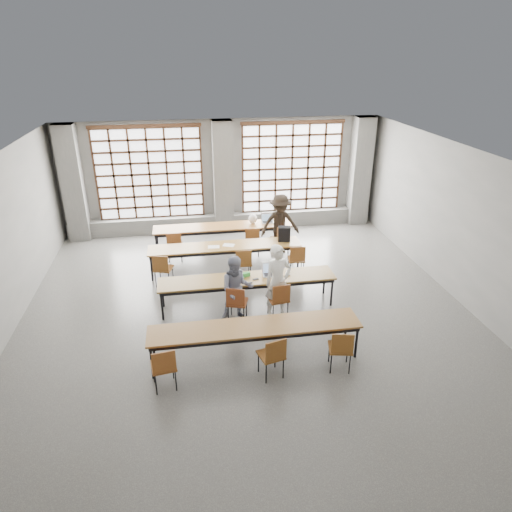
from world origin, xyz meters
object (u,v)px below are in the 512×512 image
Objects in this scene: desk_row_d at (255,329)px; student_male at (278,282)px; plastic_bag at (253,219)px; chair_mid_left at (162,267)px; desk_row_a at (223,228)px; chair_front_left at (237,300)px; chair_back_right at (281,236)px; chair_front_right at (279,297)px; student_female at (237,289)px; desk_row_b at (225,248)px; desk_row_c at (247,281)px; chair_back_left at (175,243)px; chair_near_left at (164,365)px; chair_near_right at (341,347)px; chair_near_mid at (273,353)px; mouse at (288,275)px; backpack at (284,234)px; chair_mid_centre at (243,261)px; student_back at (280,224)px; laptop_front at (270,272)px; green_box at (245,275)px; chair_mid_right at (297,257)px; phone at (256,279)px; red_pouch at (163,364)px; chair_back_mid at (253,238)px; laptop_back at (268,220)px.

desk_row_d is 2.36× the size of student_male.
plastic_bag is (0.07, 3.93, 0.03)m from student_male.
desk_row_a is at bearing 50.60° from chair_mid_left.
chair_back_right is at bearing 63.03° from chair_front_left.
student_female is (-0.91, 0.13, 0.21)m from chair_front_right.
desk_row_d is (0.17, -3.87, 0.00)m from desk_row_b.
desk_row_c is 3.08m from chair_back_right.
chair_back_left is 1.00× the size of chair_near_left.
desk_row_a is 6.15m from chair_near_right.
desk_row_b is at bearing -31.75° from chair_back_left.
chair_near_mid is at bearing -79.58° from student_female.
plastic_bag reaches higher than mouse.
backpack is (1.59, 2.48, 0.18)m from student_female.
student_back reaches higher than chair_mid_centre.
chair_back_right and chair_near_right have the same top height.
chair_near_left is at bearing -179.95° from chair_near_mid.
chair_back_left is 2.20× the size of backpack.
laptop_front reaches higher than desk_row_c.
desk_row_d is at bearing 20.42° from chair_near_left.
student_back is 6.96× the size of green_box.
laptop_front is at bearing -68.62° from chair_mid_centre.
chair_back_left is 3.08× the size of plastic_bag.
chair_mid_right and chair_front_left have the same top height.
laptop_front is at bearing -110.62° from student_back.
red_pouch is at bearing -130.13° from phone.
chair_back_mid reaches higher than phone.
chair_back_left is 8.98× the size of mouse.
student_back is at bearing 62.52° from student_male.
chair_mid_centre and chair_near_right have the same top height.
chair_front_right is (0.75, 1.31, -0.13)m from desk_row_d.
desk_row_b is at bearing 122.32° from chair_mid_centre.
laptop_back is (0.51, 4.11, 0.25)m from chair_front_right.
student_male is at bearing -69.48° from desk_row_b.
chair_back_mid is at bearing -38.67° from desk_row_a.
laptop_front is at bearing -107.62° from chair_back_right.
student_male is at bearing -126.10° from mouse.
desk_row_b is at bearing -93.18° from desk_row_a.
student_back is 6.27m from red_pouch.
chair_mid_left is at bearing 154.39° from laptop_front.
chair_mid_left is (-1.93, 1.30, -0.13)m from desk_row_c.
chair_mid_left is 2.02m from chair_mid_centre.
student_female is 2.95m from backpack.
chair_mid_right is at bearing 47.01° from phone.
desk_row_a is 4.55× the size of chair_mid_left.
chair_mid_right is 2.20× the size of backpack.
laptop_front is (0.85, 0.61, 0.04)m from student_female.
mouse is 1.01m from green_box.
chair_back_right is 2.36× the size of laptop_back.
laptop_back reaches higher than chair_near_left.
chair_near_right reaches higher than mouse.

